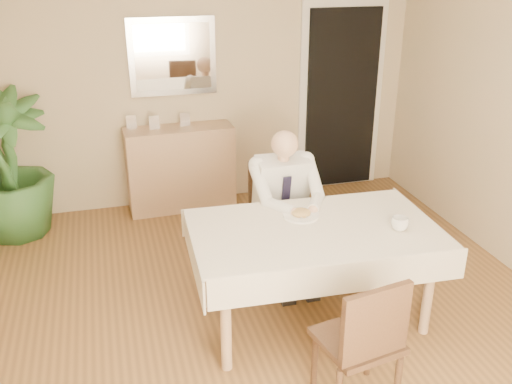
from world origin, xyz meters
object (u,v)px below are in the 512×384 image
object	(u,v)px
dining_table	(314,238)
chair_near	(364,339)
seated_man	(287,202)
chair_far	(276,208)
coffee_mug	(400,224)
sideboard	(181,168)
potted_palm	(8,166)

from	to	relation	value
dining_table	chair_near	bearing A→B (deg)	-90.14
dining_table	seated_man	distance (m)	0.59
chair_far	seated_man	bearing A→B (deg)	-88.11
dining_table	chair_far	xyz separation A→B (m)	(0.00, 0.88, -0.16)
coffee_mug	sideboard	bearing A→B (deg)	115.63
chair_far	potted_palm	xyz separation A→B (m)	(-2.22, 1.16, 0.18)
chair_near	chair_far	bearing A→B (deg)	78.47
sideboard	potted_palm	distance (m)	1.64
chair_near	coffee_mug	size ratio (longest dim) A/B	7.64
potted_palm	chair_far	bearing A→B (deg)	-27.61
dining_table	chair_near	distance (m)	0.94
chair_far	coffee_mug	size ratio (longest dim) A/B	7.62
dining_table	seated_man	xyz separation A→B (m)	(-0.00, 0.59, 0.02)
chair_far	sideboard	distance (m)	1.49
coffee_mug	sideboard	xyz separation A→B (m)	(-1.16, 2.42, -0.36)
chair_far	seated_man	size ratio (longest dim) A/B	0.72
chair_near	sideboard	size ratio (longest dim) A/B	0.83
coffee_mug	chair_near	bearing A→B (deg)	-128.60
dining_table	coffee_mug	bearing A→B (deg)	-16.32
chair_far	sideboard	world-z (taller)	chair_far
potted_palm	chair_near	bearing A→B (deg)	-53.75
chair_far	chair_near	bearing A→B (deg)	-89.48
chair_far	potted_palm	size ratio (longest dim) A/B	0.65
coffee_mug	chair_far	bearing A→B (deg)	117.14
seated_man	sideboard	xyz separation A→B (m)	(-0.61, 1.64, -0.26)
dining_table	chair_near	size ratio (longest dim) A/B	1.95
coffee_mug	potted_palm	world-z (taller)	potted_palm
chair_far	chair_near	distance (m)	1.81
coffee_mug	sideboard	distance (m)	2.71
coffee_mug	seated_man	bearing A→B (deg)	125.07
chair_far	seated_man	xyz separation A→B (m)	(-0.00, -0.29, 0.18)
seated_man	coffee_mug	size ratio (longest dim) A/B	10.54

